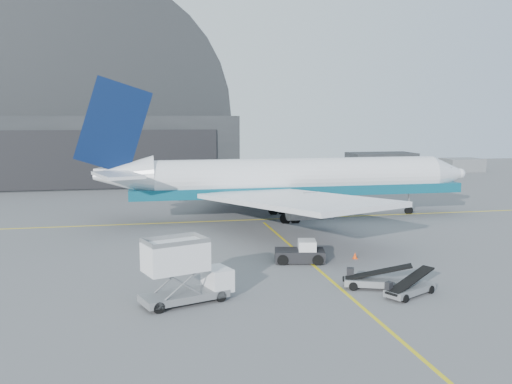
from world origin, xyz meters
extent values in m
plane|color=#565659|center=(0.00, 0.00, 0.00)|extent=(200.00, 200.00, 0.00)
cube|color=gold|center=(0.00, 20.00, 0.01)|extent=(80.00, 0.25, 0.02)
cube|color=gold|center=(0.00, -2.00, 0.01)|extent=(0.25, 40.00, 0.02)
cube|color=black|center=(-22.00, 65.00, 6.00)|extent=(50.00, 28.00, 12.00)
cube|color=black|center=(-22.00, 50.90, 5.00)|extent=(42.00, 0.40, 9.50)
cube|color=black|center=(38.00, 72.00, 0.00)|extent=(14.00, 8.00, 4.00)
cube|color=slate|center=(55.00, 68.00, 0.00)|extent=(8.00, 6.00, 2.80)
cylinder|color=white|center=(4.72, 20.09, 4.87)|extent=(33.73, 4.50, 4.50)
cone|color=white|center=(23.64, 20.09, 4.87)|extent=(4.12, 4.50, 4.50)
sphere|color=white|center=(25.52, 20.09, 4.87)|extent=(1.31, 1.31, 1.31)
cone|color=white|center=(-15.42, 20.09, 5.43)|extent=(6.56, 4.50, 4.50)
cube|color=black|center=(22.52, 20.09, 5.43)|extent=(2.44, 2.06, 0.66)
cube|color=#0B4F64|center=(4.72, 20.09, 3.42)|extent=(39.35, 4.54, 1.12)
cube|color=white|center=(0.97, 8.85, 3.93)|extent=(17.28, 22.97, 1.37)
cube|color=white|center=(0.97, 31.34, 3.93)|extent=(17.28, 22.97, 1.37)
cube|color=white|center=(-15.89, 15.88, 6.00)|extent=(5.74, 7.84, 0.33)
cube|color=white|center=(-15.89, 24.31, 6.00)|extent=(5.74, 7.84, 0.33)
cube|color=#071436|center=(-16.36, 20.09, 10.96)|extent=(8.69, 0.47, 10.79)
cylinder|color=gray|center=(3.78, 12.60, 2.44)|extent=(4.87, 2.53, 2.53)
cylinder|color=gray|center=(3.78, 27.59, 2.44)|extent=(4.87, 2.53, 2.53)
cylinder|color=#A5A5AA|center=(18.77, 20.09, 1.31)|extent=(0.26, 0.26, 2.62)
cylinder|color=black|center=(18.77, 20.09, 0.42)|extent=(1.03, 0.33, 1.03)
cylinder|color=black|center=(2.84, 17.10, 0.52)|extent=(1.22, 0.42, 1.22)
cylinder|color=black|center=(2.84, 23.09, 0.52)|extent=(1.22, 0.42, 1.22)
cube|color=slate|center=(-11.00, -8.27, 0.51)|extent=(6.01, 3.96, 0.47)
cube|color=silver|center=(-8.72, -7.47, 1.26)|extent=(2.12, 2.51, 1.49)
cube|color=black|center=(-8.06, -7.23, 1.49)|extent=(0.66, 1.69, 0.84)
cube|color=silver|center=(-11.53, -8.46, 3.16)|extent=(4.46, 3.50, 1.86)
cylinder|color=black|center=(-8.66, -8.48, 0.37)|extent=(0.80, 0.51, 0.74)
cylinder|color=black|center=(-9.31, -6.64, 0.37)|extent=(0.80, 0.51, 0.74)
cylinder|color=black|center=(-12.70, -9.90, 0.37)|extent=(0.80, 0.51, 0.74)
cylinder|color=black|center=(-13.35, -8.06, 0.37)|extent=(0.80, 0.51, 0.74)
cube|color=black|center=(-0.81, 0.38, 0.56)|extent=(4.46, 3.05, 0.92)
cube|color=silver|center=(-0.21, 0.25, 1.38)|extent=(1.78, 2.09, 0.92)
cylinder|color=black|center=(0.37, -0.92, 0.41)|extent=(0.97, 0.54, 0.92)
cylinder|color=black|center=(0.80, 1.07, 0.41)|extent=(0.97, 0.54, 0.92)
cylinder|color=black|center=(-2.42, -0.32, 0.41)|extent=(0.97, 0.54, 0.92)
cylinder|color=black|center=(-1.99, 1.67, 0.41)|extent=(0.97, 0.54, 0.92)
cube|color=slate|center=(4.06, -9.76, 0.42)|extent=(4.25, 3.20, 0.42)
cube|color=black|center=(4.06, -9.76, 1.07)|extent=(4.26, 2.92, 1.19)
cube|color=black|center=(2.35, -10.12, 0.88)|extent=(0.59, 0.55, 0.56)
cylinder|color=black|center=(5.67, -9.61, 0.28)|extent=(0.60, 0.47, 0.56)
cylinder|color=black|center=(5.04, -8.47, 0.28)|extent=(0.60, 0.47, 0.56)
cylinder|color=black|center=(3.07, -11.05, 0.28)|extent=(0.60, 0.47, 0.56)
cylinder|color=black|center=(2.44, -9.91, 0.28)|extent=(0.60, 0.47, 0.56)
cube|color=slate|center=(2.49, -7.82, 0.46)|extent=(4.72, 2.98, 0.46)
cube|color=black|center=(2.49, -7.82, 1.17)|extent=(4.82, 2.60, 1.30)
cube|color=black|center=(0.97, -6.66, 0.97)|extent=(0.62, 0.56, 0.61)
cylinder|color=black|center=(3.77, -9.05, 0.30)|extent=(0.66, 0.45, 0.61)
cylinder|color=black|center=(4.26, -7.71, 0.30)|extent=(0.66, 0.45, 0.61)
cylinder|color=black|center=(0.72, -7.92, 0.30)|extent=(0.66, 0.45, 0.61)
cylinder|color=black|center=(1.21, -6.59, 0.30)|extent=(0.66, 0.45, 0.61)
cube|color=#FF4408|center=(4.11, 0.44, 0.02)|extent=(0.38, 0.38, 0.03)
cone|color=#FF4408|center=(4.11, 0.44, 0.28)|extent=(0.38, 0.38, 0.55)
camera|label=1|loc=(-13.56, -44.15, 12.09)|focal=40.00mm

